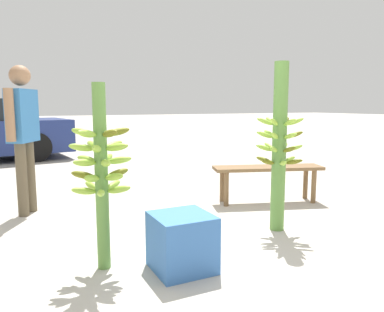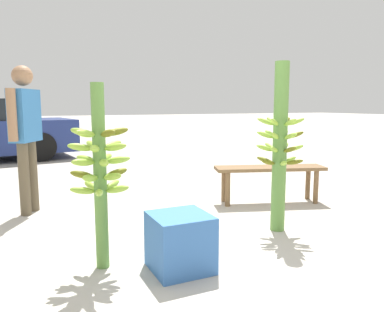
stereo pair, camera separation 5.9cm
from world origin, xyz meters
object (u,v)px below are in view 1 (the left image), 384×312
(vendor_person, at_px, (23,126))
(market_bench, at_px, (268,172))
(banana_stalk_left, at_px, (101,170))
(produce_crate, at_px, (182,242))
(banana_stalk_center, at_px, (279,147))

(vendor_person, bearing_deg, market_bench, -76.63)
(market_bench, bearing_deg, vendor_person, -177.59)
(banana_stalk_left, bearing_deg, produce_crate, -29.13)
(produce_crate, bearing_deg, banana_stalk_left, 150.87)
(market_bench, xyz_separation_m, produce_crate, (-1.77, -1.29, -0.17))
(market_bench, relative_size, produce_crate, 3.29)
(vendor_person, distance_m, market_bench, 2.90)
(banana_stalk_left, xyz_separation_m, banana_stalk_center, (1.72, 0.12, 0.07))
(banana_stalk_left, xyz_separation_m, vendor_person, (-0.45, 1.79, 0.23))
(vendor_person, bearing_deg, banana_stalk_center, -98.08)
(banana_stalk_center, distance_m, market_bench, 1.13)
(banana_stalk_left, distance_m, vendor_person, 1.86)
(banana_stalk_center, relative_size, produce_crate, 3.84)
(market_bench, distance_m, produce_crate, 2.20)
(banana_stalk_center, relative_size, vendor_person, 0.99)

